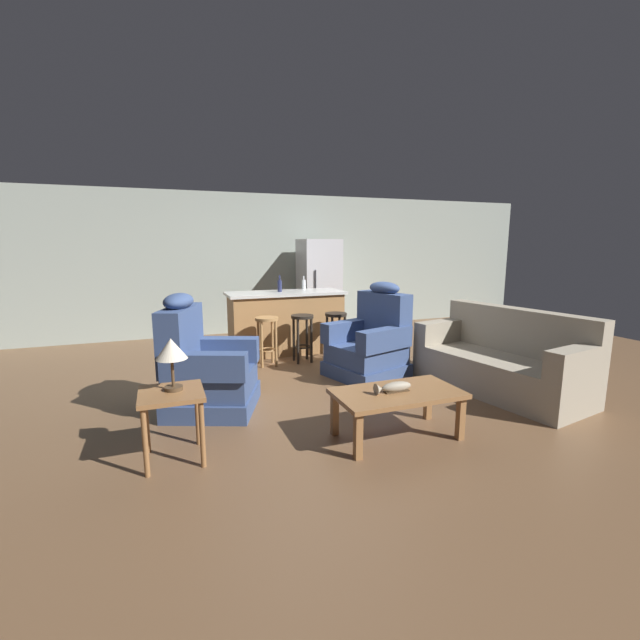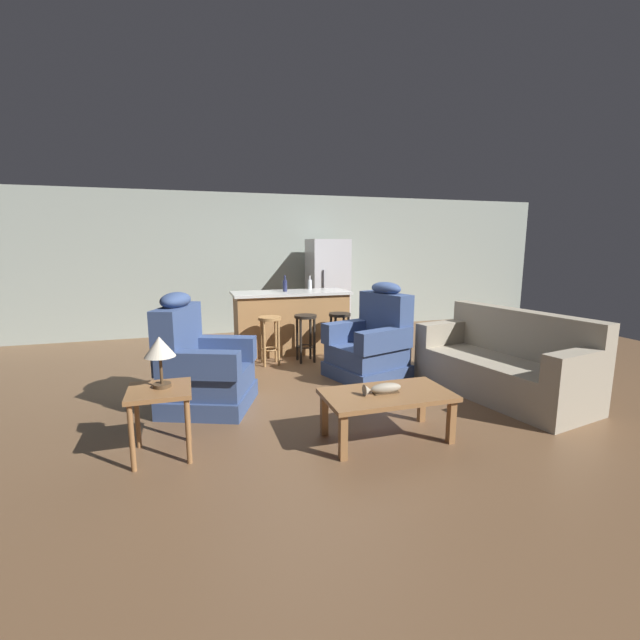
{
  "view_description": "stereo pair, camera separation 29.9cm",
  "coord_description": "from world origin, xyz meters",
  "px_view_note": "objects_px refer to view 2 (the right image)",
  "views": [
    {
      "loc": [
        -1.82,
        -4.96,
        1.68
      ],
      "look_at": [
        0.02,
        -0.1,
        0.75
      ],
      "focal_mm": 24.0,
      "sensor_mm": 36.0,
      "label": 1
    },
    {
      "loc": [
        -1.53,
        -5.06,
        1.68
      ],
      "look_at": [
        0.02,
        -0.1,
        0.75
      ],
      "focal_mm": 24.0,
      "sensor_mm": 36.0,
      "label": 2
    }
  ],
  "objects_px": {
    "coffee_table": "(387,399)",
    "kitchen_island": "(291,322)",
    "end_table": "(160,400)",
    "bottle_tall_green": "(285,285)",
    "bar_stool_left": "(270,332)",
    "bar_stool_right": "(340,327)",
    "recliner_near_lamp": "(200,368)",
    "bottle_short_amber": "(310,284)",
    "couch": "(505,365)",
    "recliner_near_island": "(372,344)",
    "bar_stool_middle": "(306,329)",
    "refrigerator": "(327,287)",
    "fish_figurine": "(382,389)",
    "table_lamp": "(160,349)"
  },
  "relations": [
    {
      "from": "coffee_table",
      "to": "bar_stool_left",
      "type": "relative_size",
      "value": 1.62
    },
    {
      "from": "couch",
      "to": "bar_stool_middle",
      "type": "bearing_deg",
      "value": -58.98
    },
    {
      "from": "end_table",
      "to": "bottle_tall_green",
      "type": "height_order",
      "value": "bottle_tall_green"
    },
    {
      "from": "fish_figurine",
      "to": "bar_stool_right",
      "type": "distance_m",
      "value": 2.68
    },
    {
      "from": "coffee_table",
      "to": "couch",
      "type": "relative_size",
      "value": 0.54
    },
    {
      "from": "recliner_near_island",
      "to": "couch",
      "type": "bearing_deg",
      "value": 119.89
    },
    {
      "from": "bar_stool_middle",
      "to": "bar_stool_right",
      "type": "relative_size",
      "value": 1.0
    },
    {
      "from": "refrigerator",
      "to": "bottle_short_amber",
      "type": "relative_size",
      "value": 8.11
    },
    {
      "from": "recliner_near_lamp",
      "to": "bar_stool_right",
      "type": "relative_size",
      "value": 1.76
    },
    {
      "from": "end_table",
      "to": "table_lamp",
      "type": "xyz_separation_m",
      "value": [
        0.02,
        0.03,
        0.41
      ]
    },
    {
      "from": "refrigerator",
      "to": "bottle_tall_green",
      "type": "bearing_deg",
      "value": -132.67
    },
    {
      "from": "coffee_table",
      "to": "end_table",
      "type": "bearing_deg",
      "value": 171.72
    },
    {
      "from": "bar_stool_middle",
      "to": "refrigerator",
      "type": "distance_m",
      "value": 2.1
    },
    {
      "from": "fish_figurine",
      "to": "recliner_near_lamp",
      "type": "distance_m",
      "value": 1.92
    },
    {
      "from": "bottle_tall_green",
      "to": "recliner_near_island",
      "type": "bearing_deg",
      "value": -64.21
    },
    {
      "from": "bottle_short_amber",
      "to": "bottle_tall_green",
      "type": "bearing_deg",
      "value": -154.1
    },
    {
      "from": "recliner_near_lamp",
      "to": "bar_stool_middle",
      "type": "height_order",
      "value": "recliner_near_lamp"
    },
    {
      "from": "couch",
      "to": "recliner_near_island",
      "type": "distance_m",
      "value": 1.56
    },
    {
      "from": "end_table",
      "to": "bar_stool_middle",
      "type": "xyz_separation_m",
      "value": [
        1.84,
        2.34,
        0.01
      ]
    },
    {
      "from": "kitchen_island",
      "to": "bottle_short_amber",
      "type": "distance_m",
      "value": 0.72
    },
    {
      "from": "bar_stool_left",
      "to": "bar_stool_right",
      "type": "height_order",
      "value": "same"
    },
    {
      "from": "recliner_near_island",
      "to": "table_lamp",
      "type": "distance_m",
      "value": 2.84
    },
    {
      "from": "refrigerator",
      "to": "bottle_tall_green",
      "type": "height_order",
      "value": "refrigerator"
    },
    {
      "from": "bar_stool_right",
      "to": "bottle_short_amber",
      "type": "height_order",
      "value": "bottle_short_amber"
    },
    {
      "from": "end_table",
      "to": "couch",
      "type": "bearing_deg",
      "value": 5.69
    },
    {
      "from": "bottle_short_amber",
      "to": "recliner_near_island",
      "type": "bearing_deg",
      "value": -80.57
    },
    {
      "from": "recliner_near_lamp",
      "to": "bottle_tall_green",
      "type": "xyz_separation_m",
      "value": [
        1.36,
        2.02,
        0.62
      ]
    },
    {
      "from": "couch",
      "to": "end_table",
      "type": "bearing_deg",
      "value": -5.03
    },
    {
      "from": "bar_stool_left",
      "to": "recliner_near_lamp",
      "type": "bearing_deg",
      "value": -125.91
    },
    {
      "from": "end_table",
      "to": "bottle_tall_green",
      "type": "bearing_deg",
      "value": 60.51
    },
    {
      "from": "coffee_table",
      "to": "kitchen_island",
      "type": "height_order",
      "value": "kitchen_island"
    },
    {
      "from": "recliner_near_lamp",
      "to": "recliner_near_island",
      "type": "height_order",
      "value": "same"
    },
    {
      "from": "couch",
      "to": "recliner_near_lamp",
      "type": "distance_m",
      "value": 3.33
    },
    {
      "from": "recliner_near_lamp",
      "to": "bar_stool_middle",
      "type": "relative_size",
      "value": 1.76
    },
    {
      "from": "table_lamp",
      "to": "bottle_tall_green",
      "type": "bearing_deg",
      "value": 60.56
    },
    {
      "from": "table_lamp",
      "to": "bar_stool_right",
      "type": "bearing_deg",
      "value": 44.66
    },
    {
      "from": "bar_stool_right",
      "to": "end_table",
      "type": "bearing_deg",
      "value": -135.22
    },
    {
      "from": "bottle_tall_green",
      "to": "bottle_short_amber",
      "type": "relative_size",
      "value": 1.17
    },
    {
      "from": "bar_stool_left",
      "to": "bar_stool_middle",
      "type": "height_order",
      "value": "same"
    },
    {
      "from": "recliner_near_island",
      "to": "bottle_tall_green",
      "type": "height_order",
      "value": "bottle_tall_green"
    },
    {
      "from": "recliner_near_island",
      "to": "bar_stool_right",
      "type": "distance_m",
      "value": 0.93
    },
    {
      "from": "recliner_near_island",
      "to": "bottle_short_amber",
      "type": "relative_size",
      "value": 5.53
    },
    {
      "from": "fish_figurine",
      "to": "recliner_near_lamp",
      "type": "xyz_separation_m",
      "value": [
        -1.46,
        1.26,
        -0.04
      ]
    },
    {
      "from": "recliner_near_lamp",
      "to": "bar_stool_left",
      "type": "relative_size",
      "value": 1.76
    },
    {
      "from": "end_table",
      "to": "bar_stool_right",
      "type": "bearing_deg",
      "value": 44.78
    },
    {
      "from": "fish_figurine",
      "to": "recliner_near_island",
      "type": "xyz_separation_m",
      "value": [
        0.66,
        1.69,
        -0.04
      ]
    },
    {
      "from": "end_table",
      "to": "refrigerator",
      "type": "height_order",
      "value": "refrigerator"
    },
    {
      "from": "bar_stool_right",
      "to": "refrigerator",
      "type": "height_order",
      "value": "refrigerator"
    },
    {
      "from": "recliner_near_lamp",
      "to": "bar_stool_left",
      "type": "distance_m",
      "value": 1.68
    },
    {
      "from": "end_table",
      "to": "fish_figurine",
      "type": "bearing_deg",
      "value": -8.76
    }
  ]
}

